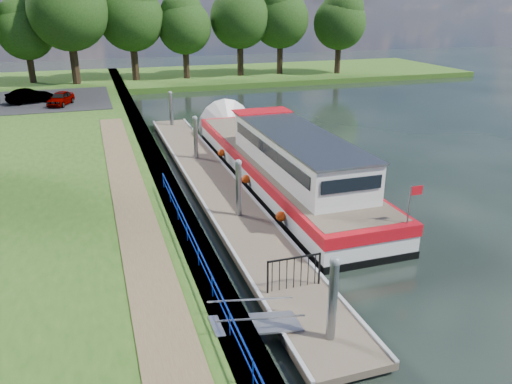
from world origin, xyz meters
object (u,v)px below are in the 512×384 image
object	(u,v)px
pontoon	(215,186)
car_b	(30,96)
car_a	(61,98)
barge	(275,159)

from	to	relation	value
pontoon	car_b	distance (m)	26.03
pontoon	car_a	bearing A→B (deg)	110.30
car_a	car_b	bearing A→B (deg)	165.45
car_a	car_b	distance (m)	3.13
pontoon	car_a	size ratio (longest dim) A/B	8.76
pontoon	car_b	size ratio (longest dim) A/B	7.87
barge	pontoon	bearing A→B (deg)	-169.58
barge	car_a	bearing A→B (deg)	118.84
barge	car_b	distance (m)	27.11
barge	car_b	world-z (taller)	barge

